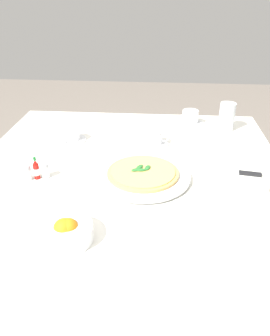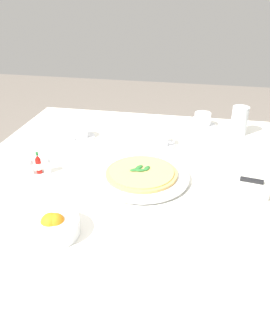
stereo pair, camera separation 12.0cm
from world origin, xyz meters
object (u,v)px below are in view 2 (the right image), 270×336
object	(u,v)px
coffee_cup_near_right	(202,120)
salt_shaker	(30,167)
dinner_knife	(236,178)
water_glass_far_left	(239,123)
citrus_bowl	(52,226)
hot_sauce_bottle	(39,164)
coffee_cup_left_edge	(160,139)
coffee_cup_near_left	(79,132)
pizza	(142,173)
napkin_folded	(236,182)
pizza_plate	(141,176)
pepper_shaker	(47,166)

from	to	relation	value
coffee_cup_near_right	salt_shaker	world-z (taller)	coffee_cup_near_right
coffee_cup_near_right	dinner_knife	world-z (taller)	coffee_cup_near_right
coffee_cup_near_right	water_glass_far_left	xyz separation A→B (m)	(-0.16, 0.06, 0.02)
citrus_bowl	hot_sauce_bottle	world-z (taller)	hot_sauce_bottle
salt_shaker	dinner_knife	bearing A→B (deg)	-174.75
coffee_cup_near_right	coffee_cup_left_edge	distance (m)	0.30
coffee_cup_near_left	pizza	bearing A→B (deg)	137.92
water_glass_far_left	hot_sauce_bottle	xyz separation A→B (m)	(0.72, 0.50, -0.02)
napkin_folded	coffee_cup_near_left	bearing A→B (deg)	-7.60
pizza_plate	coffee_cup_near_left	size ratio (longest dim) A/B	2.54
pizza	salt_shaker	xyz separation A→B (m)	(0.40, 0.04, 0.00)
pizza_plate	citrus_bowl	distance (m)	0.38
pizza	citrus_bowl	xyz separation A→B (m)	(0.19, 0.33, 0.00)
pizza	coffee_cup_left_edge	distance (m)	0.29
citrus_bowl	salt_shaker	size ratio (longest dim) A/B	2.67
napkin_folded	coffee_cup_left_edge	bearing A→B (deg)	-26.32
salt_shaker	water_glass_far_left	bearing A→B (deg)	-145.67
pizza	hot_sauce_bottle	xyz separation A→B (m)	(0.37, 0.03, 0.01)
pizza	napkin_folded	bearing A→B (deg)	-175.06
napkin_folded	dinner_knife	distance (m)	0.01
pizza_plate	dinner_knife	size ratio (longest dim) A/B	1.69
pizza	water_glass_far_left	world-z (taller)	water_glass_far_left
water_glass_far_left	napkin_folded	xyz separation A→B (m)	(0.03, 0.45, -0.04)
coffee_cup_left_edge	dinner_knife	size ratio (longest dim) A/B	0.67
coffee_cup_near_left	water_glass_far_left	distance (m)	0.71
water_glass_far_left	napkin_folded	size ratio (longest dim) A/B	0.51
pizza_plate	dinner_knife	distance (m)	0.32
pizza	salt_shaker	size ratio (longest dim) A/B	4.42
pizza	dinner_knife	world-z (taller)	pizza
coffee_cup_near_left	pepper_shaker	world-z (taller)	coffee_cup_near_left
coffee_cup_left_edge	salt_shaker	size ratio (longest dim) A/B	2.33
pizza	dinner_knife	bearing A→B (deg)	-174.94
pizza_plate	pepper_shaker	world-z (taller)	pepper_shaker
pizza_plate	coffee_cup_left_edge	bearing A→B (deg)	-95.36
coffee_cup_near_right	pizza_plate	bearing A→B (deg)	70.11
coffee_cup_near_left	dinner_knife	bearing A→B (deg)	157.45
water_glass_far_left	salt_shaker	world-z (taller)	water_glass_far_left
dinner_knife	citrus_bowl	xyz separation A→B (m)	(0.50, 0.36, 0.00)
coffee_cup_left_edge	napkin_folded	xyz separation A→B (m)	(-0.29, 0.26, -0.02)
pepper_shaker	dinner_knife	bearing A→B (deg)	-176.03
coffee_cup_left_edge	hot_sauce_bottle	xyz separation A→B (m)	(0.39, 0.31, 0.01)
salt_shaker	pizza_plate	bearing A→B (deg)	-174.62
salt_shaker	pizza	bearing A→B (deg)	-174.59
coffee_cup_left_edge	coffee_cup_near_right	bearing A→B (deg)	-123.60
pizza_plate	pepper_shaker	distance (m)	0.34
pizza	dinner_knife	xyz separation A→B (m)	(-0.32, -0.03, -0.00)
pizza	coffee_cup_near_right	bearing A→B (deg)	-109.91
coffee_cup_left_edge	citrus_bowl	xyz separation A→B (m)	(0.21, 0.62, -0.00)
coffee_cup_near_right	coffee_cup_near_left	world-z (taller)	coffee_cup_near_right
pizza	coffee_cup_near_left	bearing A→B (deg)	-42.08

